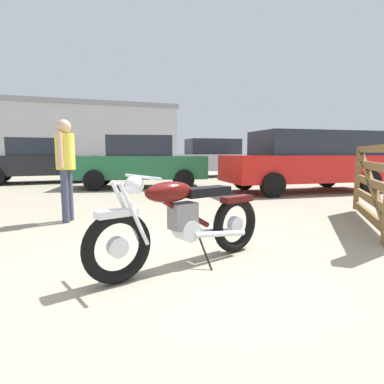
{
  "coord_description": "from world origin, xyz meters",
  "views": [
    {
      "loc": [
        -0.75,
        -2.86,
        1.13
      ],
      "look_at": [
        0.37,
        0.58,
        0.68
      ],
      "focal_mm": 29.52,
      "sensor_mm": 36.0,
      "label": 1
    }
  ],
  "objects_px": {
    "red_hatchback_near": "(308,159)",
    "vintage_motorcycle": "(183,222)",
    "timber_gate": "(376,182)",
    "silver_sedan_mid": "(141,162)",
    "white_estate_far": "(39,161)",
    "bystander": "(65,160)",
    "blue_hatchback_right": "(209,157)"
  },
  "relations": [
    {
      "from": "bystander",
      "to": "red_hatchback_near",
      "type": "height_order",
      "value": "red_hatchback_near"
    },
    {
      "from": "timber_gate",
      "to": "silver_sedan_mid",
      "type": "xyz_separation_m",
      "value": [
        -2.4,
        6.84,
        0.13
      ]
    },
    {
      "from": "vintage_motorcycle",
      "to": "silver_sedan_mid",
      "type": "distance_m",
      "value": 7.5
    },
    {
      "from": "vintage_motorcycle",
      "to": "red_hatchback_near",
      "type": "bearing_deg",
      "value": -157.33
    },
    {
      "from": "silver_sedan_mid",
      "to": "red_hatchback_near",
      "type": "height_order",
      "value": "red_hatchback_near"
    },
    {
      "from": "white_estate_far",
      "to": "red_hatchback_near",
      "type": "bearing_deg",
      "value": 140.33
    },
    {
      "from": "vintage_motorcycle",
      "to": "blue_hatchback_right",
      "type": "distance_m",
      "value": 12.19
    },
    {
      "from": "timber_gate",
      "to": "bystander",
      "type": "bearing_deg",
      "value": 101.95
    },
    {
      "from": "silver_sedan_mid",
      "to": "timber_gate",
      "type": "bearing_deg",
      "value": -59.71
    },
    {
      "from": "white_estate_far",
      "to": "bystander",
      "type": "bearing_deg",
      "value": 96.05
    },
    {
      "from": "timber_gate",
      "to": "bystander",
      "type": "relative_size",
      "value": 1.28
    },
    {
      "from": "silver_sedan_mid",
      "to": "red_hatchback_near",
      "type": "xyz_separation_m",
      "value": [
        4.46,
        -2.66,
        0.1
      ]
    },
    {
      "from": "bystander",
      "to": "red_hatchback_near",
      "type": "relative_size",
      "value": 0.35
    },
    {
      "from": "white_estate_far",
      "to": "red_hatchback_near",
      "type": "distance_m",
      "value": 9.64
    },
    {
      "from": "blue_hatchback_right",
      "to": "red_hatchback_near",
      "type": "height_order",
      "value": "blue_hatchback_right"
    },
    {
      "from": "vintage_motorcycle",
      "to": "bystander",
      "type": "height_order",
      "value": "bystander"
    },
    {
      "from": "red_hatchback_near",
      "to": "timber_gate",
      "type": "bearing_deg",
      "value": 66.53
    },
    {
      "from": "red_hatchback_near",
      "to": "bystander",
      "type": "bearing_deg",
      "value": 21.86
    },
    {
      "from": "vintage_motorcycle",
      "to": "red_hatchback_near",
      "type": "distance_m",
      "value": 7.08
    },
    {
      "from": "bystander",
      "to": "red_hatchback_near",
      "type": "bearing_deg",
      "value": 37.42
    },
    {
      "from": "red_hatchback_near",
      "to": "vintage_motorcycle",
      "type": "bearing_deg",
      "value": 45.44
    },
    {
      "from": "bystander",
      "to": "blue_hatchback_right",
      "type": "xyz_separation_m",
      "value": [
        5.84,
        8.72,
        -0.1
      ]
    },
    {
      "from": "vintage_motorcycle",
      "to": "timber_gate",
      "type": "relative_size",
      "value": 0.94
    },
    {
      "from": "bystander",
      "to": "blue_hatchback_right",
      "type": "distance_m",
      "value": 10.49
    },
    {
      "from": "timber_gate",
      "to": "blue_hatchback_right",
      "type": "height_order",
      "value": "blue_hatchback_right"
    },
    {
      "from": "timber_gate",
      "to": "silver_sedan_mid",
      "type": "relative_size",
      "value": 0.48
    },
    {
      "from": "blue_hatchback_right",
      "to": "white_estate_far",
      "type": "bearing_deg",
      "value": 9.84
    },
    {
      "from": "vintage_motorcycle",
      "to": "white_estate_far",
      "type": "height_order",
      "value": "white_estate_far"
    },
    {
      "from": "vintage_motorcycle",
      "to": "timber_gate",
      "type": "xyz_separation_m",
      "value": [
        3.13,
        0.61,
        0.25
      ]
    },
    {
      "from": "timber_gate",
      "to": "red_hatchback_near",
      "type": "height_order",
      "value": "red_hatchback_near"
    },
    {
      "from": "vintage_motorcycle",
      "to": "blue_hatchback_right",
      "type": "xyz_separation_m",
      "value": [
        4.6,
        11.28,
        0.47
      ]
    },
    {
      "from": "white_estate_far",
      "to": "timber_gate",
      "type": "bearing_deg",
      "value": 116.34
    }
  ]
}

